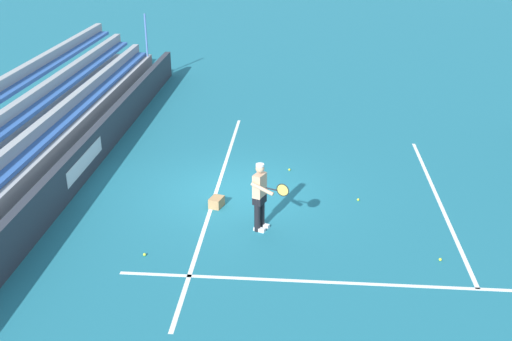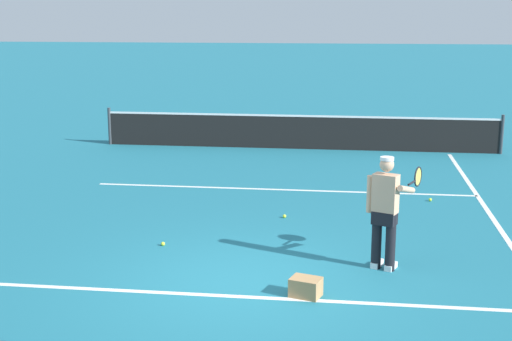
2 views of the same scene
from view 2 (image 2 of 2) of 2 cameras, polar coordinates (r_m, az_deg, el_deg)
The scene contains 10 objects.
ground_plane at distance 10.25m, azimuth -0.85°, elevation -9.00°, with size 160.00×160.00×0.00m, color #1E6B7F.
court_baseline_white at distance 9.79m, azimuth -1.28°, elevation -10.05°, with size 12.00×0.10×0.01m, color white.
court_sideline_white at distance 14.20m, azimuth 18.29°, elevation -3.45°, with size 0.10×12.00×0.01m, color white.
court_service_line_white at distance 15.46m, azimuth 2.12°, elevation -1.54°, with size 8.22×0.10×0.01m, color white.
tennis_player at distance 10.70m, azimuth 10.34°, elevation -3.22°, with size 0.85×0.91×1.71m.
ball_box_cardboard at distance 9.78m, azimuth 4.00°, elevation -9.30°, with size 0.40×0.30×0.26m, color #A87F51.
tennis_ball_on_baseline at distance 13.36m, azimuth 2.29°, elevation -3.67°, with size 0.07×0.07×0.07m, color #CCE533.
tennis_ball_near_player at distance 14.94m, azimuth 13.76°, elevation -2.28°, with size 0.07×0.07×0.07m, color #CCE533.
tennis_ball_far_left at distance 11.90m, azimuth -7.46°, elevation -5.84°, with size 0.07×0.07×0.07m, color #CCE533.
tennis_net at distance 20.03m, azimuth 3.44°, elevation 3.13°, with size 11.09×0.09×1.07m.
Camera 2 is at (1.40, -9.43, 3.76)m, focal length 50.00 mm.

